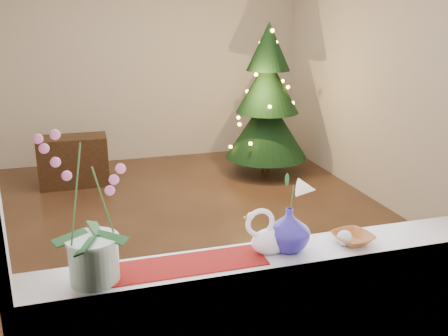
# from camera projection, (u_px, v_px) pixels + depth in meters

# --- Properties ---
(ground) EXTENTS (5.00, 5.00, 0.00)m
(ground) POSITION_uv_depth(u_px,v_px,m) (173.00, 230.00, 4.67)
(ground) COLOR #341F15
(ground) RESTS_ON ground
(wall_back) EXTENTS (4.50, 0.10, 2.70)m
(wall_back) POSITION_uv_depth(u_px,v_px,m) (134.00, 60.00, 6.56)
(wall_back) COLOR beige
(wall_back) RESTS_ON ground
(wall_front) EXTENTS (4.50, 0.10, 2.70)m
(wall_front) POSITION_uv_depth(u_px,v_px,m) (283.00, 171.00, 1.98)
(wall_front) COLOR beige
(wall_front) RESTS_ON ground
(wall_right) EXTENTS (0.10, 5.00, 2.70)m
(wall_right) POSITION_uv_depth(u_px,v_px,m) (395.00, 76.00, 4.88)
(wall_right) COLOR beige
(wall_right) RESTS_ON ground
(windowsill) EXTENTS (2.20, 0.26, 0.04)m
(windowsill) POSITION_uv_depth(u_px,v_px,m) (268.00, 258.00, 2.24)
(windowsill) COLOR white
(windowsill) RESTS_ON window_apron
(window_frame) EXTENTS (2.22, 0.06, 1.60)m
(window_frame) POSITION_uv_depth(u_px,v_px,m) (283.00, 81.00, 1.91)
(window_frame) COLOR white
(window_frame) RESTS_ON windowsill
(runner) EXTENTS (0.70, 0.20, 0.01)m
(runner) POSITION_uv_depth(u_px,v_px,m) (185.00, 265.00, 2.13)
(runner) COLOR maroon
(runner) RESTS_ON windowsill
(orchid_pot) EXTENTS (0.27, 0.27, 0.62)m
(orchid_pot) POSITION_uv_depth(u_px,v_px,m) (89.00, 208.00, 1.92)
(orchid_pot) COLOR white
(orchid_pot) RESTS_ON windowsill
(swan) EXTENTS (0.26, 0.19, 0.21)m
(swan) POSITION_uv_depth(u_px,v_px,m) (271.00, 232.00, 2.21)
(swan) COLOR white
(swan) RESTS_ON windowsill
(blue_vase) EXTENTS (0.29, 0.29, 0.23)m
(blue_vase) POSITION_uv_depth(u_px,v_px,m) (289.00, 226.00, 2.23)
(blue_vase) COLOR navy
(blue_vase) RESTS_ON windowsill
(lily) EXTENTS (0.13, 0.07, 0.17)m
(lily) POSITION_uv_depth(u_px,v_px,m) (291.00, 183.00, 2.17)
(lily) COLOR white
(lily) RESTS_ON blue_vase
(paperweight) EXTENTS (0.10, 0.10, 0.07)m
(paperweight) POSITION_uv_depth(u_px,v_px,m) (345.00, 238.00, 2.30)
(paperweight) COLOR silver
(paperweight) RESTS_ON windowsill
(amber_dish) EXTENTS (0.18, 0.18, 0.04)m
(amber_dish) POSITION_uv_depth(u_px,v_px,m) (353.00, 239.00, 2.33)
(amber_dish) COLOR #934B1D
(amber_dish) RESTS_ON windowsill
(xmas_tree) EXTENTS (1.17, 1.17, 1.85)m
(xmas_tree) POSITION_uv_depth(u_px,v_px,m) (267.00, 100.00, 6.07)
(xmas_tree) COLOR black
(xmas_tree) RESTS_ON ground
(side_table) EXTENTS (0.78, 0.40, 0.58)m
(side_table) POSITION_uv_depth(u_px,v_px,m) (74.00, 161.00, 5.81)
(side_table) COLOR black
(side_table) RESTS_ON ground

